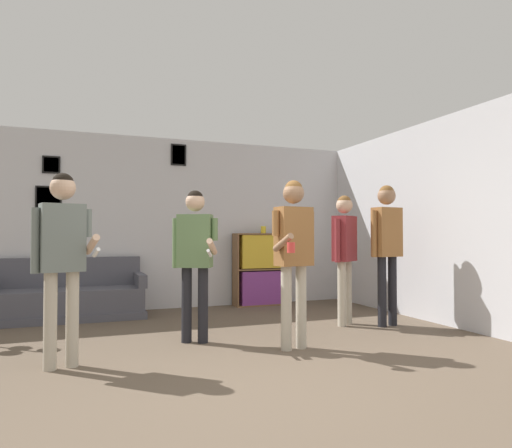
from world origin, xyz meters
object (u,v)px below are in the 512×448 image
Objects in this scene: person_player_foreground_center at (195,249)px; person_spectator_far_right at (387,238)px; person_watcher_holding_cup at (294,244)px; bookshelf at (261,269)px; person_player_foreground_left at (62,247)px; couch at (66,299)px; drinking_cup at (263,230)px; person_spectator_near_bookshelf at (344,245)px.

person_player_foreground_center is 2.50m from person_spectator_far_right.
person_watcher_holding_cup is 0.96× the size of person_spectator_far_right.
person_player_foreground_center is (-1.64, -2.21, 0.41)m from bookshelf.
person_watcher_holding_cup is (2.18, -0.12, 0.01)m from person_player_foreground_left.
person_player_foreground_center is 0.91× the size of person_spectator_far_right.
bookshelf is (2.98, 0.20, 0.31)m from couch.
person_player_foreground_left reaches higher than drinking_cup.
person_spectator_far_right is (3.80, 0.53, 0.07)m from person_player_foreground_left.
person_player_foreground_center is (1.30, 0.52, -0.04)m from person_player_foreground_left.
person_watcher_holding_cup is (0.88, -0.64, 0.05)m from person_player_foreground_center.
person_spectator_far_right is 2.36m from drinking_cup.
person_watcher_holding_cup is at bearing -50.10° from couch.
person_player_foreground_left is (-2.95, -2.73, 0.46)m from bookshelf.
drinking_cup reaches higher than couch.
person_spectator_far_right reaches higher than couch.
bookshelf is at bearing 111.29° from person_spectator_far_right.
drinking_cup is (2.98, 2.73, 0.20)m from person_player_foreground_left.
person_watcher_holding_cup reaches higher than person_spectator_near_bookshelf.
person_watcher_holding_cup is (2.21, -2.65, 0.78)m from couch.
person_watcher_holding_cup is at bearing -142.18° from person_spectator_near_bookshelf.
couch is 3.87m from person_spectator_near_bookshelf.
couch is at bearing -176.19° from drinking_cup.
person_spectator_near_bookshelf is 0.54m from person_spectator_far_right.
person_watcher_holding_cup is at bearing -3.05° from person_player_foreground_left.
drinking_cup reaches higher than bookshelf.
person_spectator_near_bookshelf reaches higher than person_player_foreground_center.
person_spectator_far_right is (2.50, 0.00, 0.11)m from person_player_foreground_center.
drinking_cup is at bearing 52.71° from person_player_foreground_center.
person_spectator_near_bookshelf is at bearing 7.24° from person_player_foreground_center.
person_spectator_near_bookshelf is at bearing -27.44° from couch.
person_spectator_far_right is at bearing -28.41° from person_spectator_near_bookshelf.
drinking_cup is (-0.82, 2.20, 0.13)m from person_spectator_far_right.
person_player_foreground_center is 1.09m from person_watcher_holding_cup.
bookshelf is at bearing 74.92° from person_watcher_holding_cup.
person_player_foreground_left is 1.02× the size of person_spectator_near_bookshelf.
person_spectator_far_right is at bearing 7.89° from person_player_foreground_left.
drinking_cup is (1.68, 2.21, 0.24)m from person_player_foreground_center.
person_watcher_holding_cup reaches higher than couch.
person_spectator_near_bookshelf reaches higher than bookshelf.
bookshelf is at bearing 3.85° from couch.
bookshelf is 2.78m from person_player_foreground_center.
person_player_foreground_left is at bearing -89.21° from couch.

